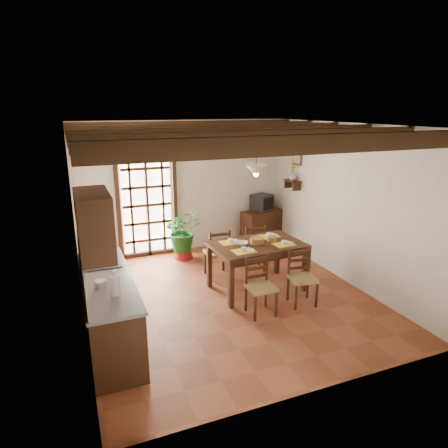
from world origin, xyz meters
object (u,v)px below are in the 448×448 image
pendant_lamp (256,169)px  chair_near_left (260,297)px  chair_near_right (302,287)px  crt_tv (262,202)px  dining_table (257,249)px  kitchen_counter (109,308)px  chair_far_right (253,255)px  potted_plant (183,232)px  sideboard (261,227)px  chair_far_left (217,261)px

pendant_lamp → chair_near_left: bearing=-109.9°
chair_near_right → crt_tv: bearing=84.2°
dining_table → kitchen_counter: bearing=-168.3°
chair_far_right → dining_table: bearing=77.1°
chair_near_left → potted_plant: (-0.44, 2.67, 0.29)m
chair_near_left → sideboard: (1.49, 2.93, 0.12)m
potted_plant → chair_far_right: bearing=-43.8°
chair_near_left → chair_far_right: chair_far_right is taller
kitchen_counter → crt_tv: kitchen_counter is taller
dining_table → pendant_lamp: (-0.00, 0.10, 1.35)m
chair_far_left → crt_tv: crt_tv is taller
potted_plant → dining_table: bearing=-67.5°
chair_far_right → potted_plant: size_ratio=0.41×
kitchen_counter → crt_tv: 4.68m
crt_tv → chair_near_left: bearing=-140.2°
chair_far_right → crt_tv: bearing=-113.6°
dining_table → chair_near_right: bearing=-63.8°
chair_near_right → potted_plant: (-1.21, 2.62, 0.29)m
chair_near_right → chair_far_left: chair_far_left is taller
dining_table → chair_near_left: (-0.33, -0.81, -0.45)m
kitchen_counter → crt_tv: size_ratio=4.21×
chair_far_left → chair_far_right: (0.76, 0.05, 0.00)m
dining_table → potted_plant: bearing=108.7°
kitchen_counter → pendant_lamp: pendant_lamp is taller
potted_plant → pendant_lamp: pendant_lamp is taller
dining_table → pendant_lamp: 1.36m
sideboard → potted_plant: 1.96m
crt_tv → chair_near_right: bearing=-127.3°
kitchen_counter → chair_far_left: 2.57m
chair_near_left → sideboard: chair_near_left is taller
dining_table → sideboard: (1.16, 2.12, -0.33)m
potted_plant → pendant_lamp: size_ratio=2.65×
dining_table → chair_far_left: (-0.44, 0.76, -0.44)m
dining_table → sideboard: 2.44m
chair_far_left → crt_tv: size_ratio=1.73×
chair_near_left → chair_near_right: size_ratio=1.00×
kitchen_counter → sideboard: (3.70, 2.83, -0.08)m
chair_near_right → chair_near_left: bearing=-167.8°
crt_tv → dining_table: bearing=-142.0°
chair_near_left → crt_tv: 3.35m
chair_near_left → chair_far_left: (-0.11, 1.57, 0.01)m
chair_far_right → crt_tv: crt_tv is taller
kitchen_counter → pendant_lamp: size_ratio=2.66×
chair_near_left → chair_far_right: (0.66, 1.62, 0.01)m
kitchen_counter → crt_tv: bearing=37.3°
dining_table → pendant_lamp: size_ratio=1.89×
kitchen_counter → dining_table: (2.54, 0.71, 0.25)m
crt_tv → pendant_lamp: bearing=-143.2°
kitchen_counter → chair_far_left: bearing=34.9°
chair_near_right → pendant_lamp: (-0.44, 0.86, 1.80)m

